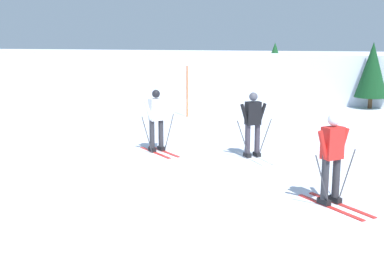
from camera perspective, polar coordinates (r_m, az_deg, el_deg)
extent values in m
plane|color=silver|center=(9.52, -9.00, -8.29)|extent=(120.00, 120.00, 0.00)
cube|color=silver|center=(28.71, 12.05, 6.37)|extent=(80.00, 9.80, 2.35)
cube|color=red|center=(9.47, 17.21, -8.66)|extent=(1.29, 1.09, 0.02)
cube|color=red|center=(9.28, 15.99, -8.99)|extent=(1.29, 1.09, 0.02)
cube|color=black|center=(9.55, 16.57, -8.09)|extent=(0.28, 0.26, 0.10)
cube|color=black|center=(9.36, 15.36, -8.40)|extent=(0.28, 0.26, 0.10)
cylinder|color=#2D2D33|center=(9.42, 16.72, -5.34)|extent=(0.14, 0.14, 0.85)
cylinder|color=#2D2D33|center=(9.23, 15.50, -5.60)|extent=(0.14, 0.14, 0.85)
cube|color=red|center=(9.18, 16.31, -1.71)|extent=(0.43, 0.45, 0.60)
cylinder|color=red|center=(9.34, 17.48, -1.64)|extent=(0.23, 0.25, 0.55)
cylinder|color=red|center=(8.99, 15.27, -1.98)|extent=(0.23, 0.25, 0.55)
sphere|color=silver|center=(9.10, 16.44, 0.94)|extent=(0.22, 0.22, 0.22)
cylinder|color=#38383D|center=(9.47, 17.81, -5.54)|extent=(0.28, 0.33, 1.02)
cylinder|color=#38383D|center=(9.06, 15.22, -6.12)|extent=(0.28, 0.33, 1.02)
cube|color=silver|center=(12.70, 8.00, -3.50)|extent=(1.11, 1.27, 0.02)
cube|color=silver|center=(12.57, 6.86, -3.61)|extent=(1.11, 1.27, 0.02)
cube|color=black|center=(12.81, 7.69, -3.09)|extent=(0.26, 0.28, 0.10)
cube|color=black|center=(12.69, 6.57, -3.19)|extent=(0.26, 0.28, 0.10)
cylinder|color=#38333D|center=(12.71, 7.74, -1.00)|extent=(0.14, 0.14, 0.85)
cylinder|color=#38333D|center=(12.59, 6.61, -1.09)|extent=(0.14, 0.14, 0.85)
cube|color=black|center=(12.54, 7.24, 1.75)|extent=(0.44, 0.43, 0.60)
cylinder|color=black|center=(12.64, 8.29, 1.74)|extent=(0.25, 0.24, 0.55)
cylinder|color=black|center=(12.42, 6.25, 1.63)|extent=(0.25, 0.24, 0.55)
sphere|color=#4C4C56|center=(12.49, 7.29, 3.71)|extent=(0.22, 0.22, 0.22)
cylinder|color=#38383D|center=(12.71, 8.61, -1.20)|extent=(0.31, 0.27, 1.02)
cylinder|color=#38383D|center=(12.44, 6.13, -1.40)|extent=(0.31, 0.27, 1.02)
cube|color=red|center=(13.31, -3.36, -2.78)|extent=(1.35, 1.01, 0.02)
cube|color=red|center=(13.18, -4.43, -2.92)|extent=(1.35, 1.01, 0.02)
cube|color=black|center=(13.42, -3.68, -2.40)|extent=(0.28, 0.25, 0.10)
cube|color=black|center=(13.29, -4.74, -2.54)|extent=(0.28, 0.25, 0.10)
cylinder|color=#2D2D33|center=(13.33, -3.71, -0.41)|extent=(0.14, 0.14, 0.85)
cylinder|color=#2D2D33|center=(13.20, -4.77, -0.53)|extent=(0.14, 0.14, 0.85)
cube|color=white|center=(13.16, -4.27, 2.20)|extent=(0.42, 0.45, 0.60)
cylinder|color=white|center=(13.26, -3.28, 2.22)|extent=(0.22, 0.26, 0.55)
cylinder|color=white|center=(13.03, -5.19, 2.05)|extent=(0.22, 0.26, 0.55)
sphere|color=black|center=(13.11, -4.29, 4.07)|extent=(0.22, 0.22, 0.22)
cylinder|color=#38383D|center=(13.35, -2.73, -0.52)|extent=(0.21, 0.27, 1.03)
cylinder|color=#38383D|center=(13.02, -5.35, -0.83)|extent=(0.21, 0.27, 1.03)
cylinder|color=#C65614|center=(19.28, -0.59, 4.36)|extent=(0.06, 0.06, 2.05)
cylinder|color=#513823|center=(27.51, 9.67, 4.44)|extent=(0.22, 0.22, 0.58)
cone|color=#14421E|center=(27.40, 9.76, 7.51)|extent=(1.62, 1.62, 2.36)
cylinder|color=#513823|center=(23.21, 20.34, 2.80)|extent=(0.19, 0.19, 0.51)
cone|color=#0F3819|center=(23.08, 20.57, 6.48)|extent=(1.43, 1.43, 2.47)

